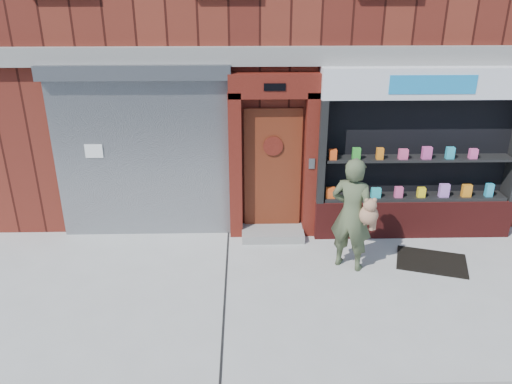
{
  "coord_description": "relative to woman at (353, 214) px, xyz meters",
  "views": [
    {
      "loc": [
        -1.24,
        -6.24,
        4.26
      ],
      "look_at": [
        -1.07,
        1.0,
        1.19
      ],
      "focal_mm": 35.0,
      "sensor_mm": 36.0,
      "label": 1
    }
  ],
  "objects": [
    {
      "name": "doormat",
      "position": [
        1.38,
        0.08,
        -0.91
      ],
      "size": [
        1.28,
        1.07,
        0.03
      ],
      "primitive_type": "cube",
      "rotation": [
        0.0,
        0.0,
        -0.31
      ],
      "color": "black",
      "rests_on": "ground"
    },
    {
      "name": "pharmacy_bay",
      "position": [
        1.32,
        1.12,
        0.45
      ],
      "size": [
        3.5,
        0.41,
        3.0
      ],
      "color": "#571614",
      "rests_on": "ground"
    },
    {
      "name": "woman",
      "position": [
        0.0,
        0.0,
        0.0
      ],
      "size": [
        0.8,
        0.72,
        1.84
      ],
      "color": "#485336",
      "rests_on": "ground"
    },
    {
      "name": "ground",
      "position": [
        -0.43,
        -0.69,
        -0.93
      ],
      "size": [
        80.0,
        80.0,
        0.0
      ],
      "primitive_type": "plane",
      "color": "#9E9E99",
      "rests_on": "ground"
    },
    {
      "name": "shutter_bay",
      "position": [
        -3.43,
        1.24,
        0.79
      ],
      "size": [
        3.1,
        0.3,
        3.04
      ],
      "color": "gray",
      "rests_on": "ground"
    },
    {
      "name": "red_door_bay",
      "position": [
        -1.18,
        1.17,
        0.53
      ],
      "size": [
        1.52,
        0.58,
        2.9
      ],
      "color": "#4B130C",
      "rests_on": "ground"
    }
  ]
}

